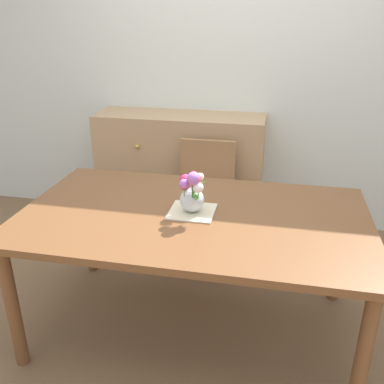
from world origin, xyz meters
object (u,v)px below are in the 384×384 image
at_px(dining_table, 193,226).
at_px(chair_far, 205,192).
at_px(dresser, 180,172).
at_px(flower_vase, 192,192).

xyz_separation_m(dining_table, chair_far, (-0.09, 0.89, -0.18)).
height_order(dining_table, dresser, dresser).
distance_m(dresser, flower_vase, 1.44).
bearing_deg(dining_table, dresser, 106.22).
bearing_deg(dresser, dining_table, -73.78).
height_order(chair_far, dresser, dresser).
relative_size(dresser, flower_vase, 5.48).
height_order(dining_table, chair_far, chair_far).
relative_size(dining_table, dresser, 1.35).
relative_size(dining_table, flower_vase, 7.38).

